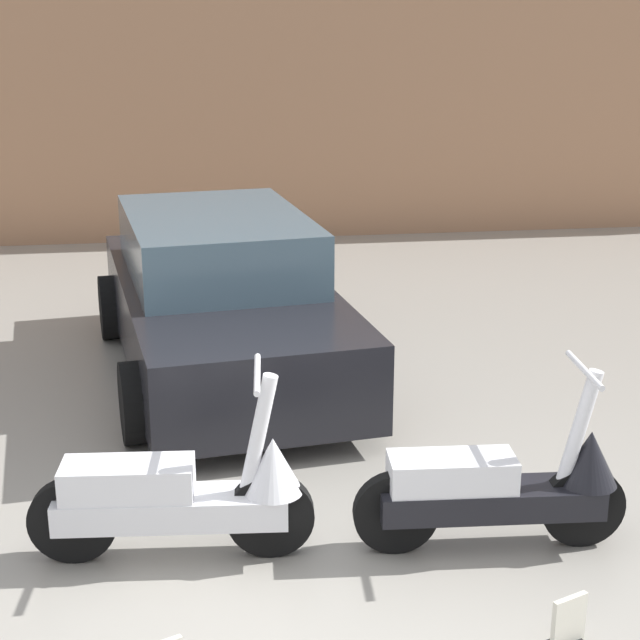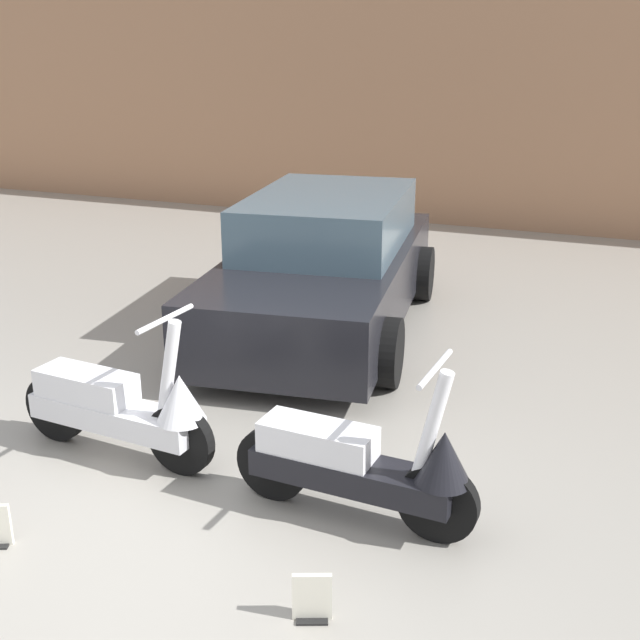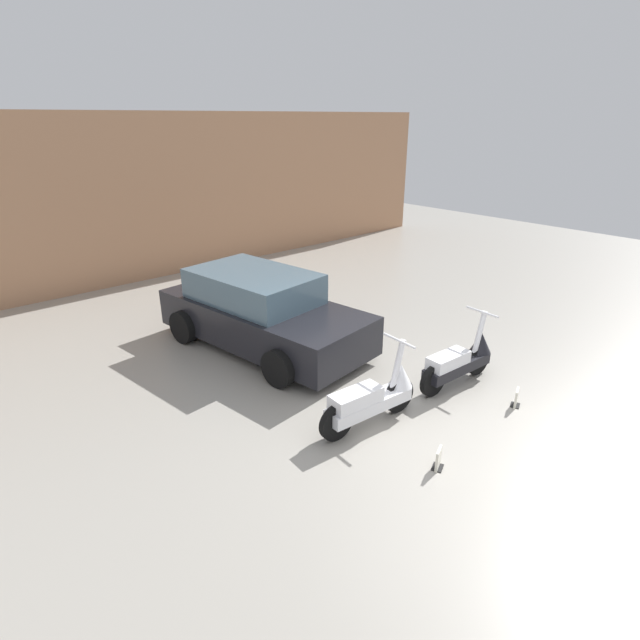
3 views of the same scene
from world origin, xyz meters
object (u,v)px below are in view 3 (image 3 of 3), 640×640
Objects in this scene: scooter_front_left at (373,397)px; car_rear_left at (261,312)px; placard_near_right_scooter at (516,399)px; scooter_front_right at (460,360)px; placard_near_left_scooter at (438,460)px.

scooter_front_left is 3.02m from car_rear_left.
scooter_front_right is at bearing 92.68° from placard_near_right_scooter.
placard_near_left_scooter is (-0.45, -4.13, -0.52)m from car_rear_left.
placard_near_right_scooter is (1.49, -4.05, -0.52)m from car_rear_left.
placard_near_right_scooter is (1.83, -1.06, -0.28)m from scooter_front_left.
scooter_front_left is 1.79m from scooter_front_right.
scooter_front_left is 0.39× the size of car_rear_left.
scooter_front_left is at bearing -14.05° from car_rear_left.
car_rear_left reaches higher than scooter_front_left.
scooter_front_left reaches higher than placard_near_left_scooter.
placard_near_right_scooter is at bearing -83.65° from scooter_front_right.
placard_near_left_scooter is 1.94m from placard_near_right_scooter.
scooter_front_left is at bearing 149.87° from placard_near_right_scooter.
car_rear_left reaches higher than scooter_front_right.
car_rear_left is at bearing 83.74° from placard_near_left_scooter.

